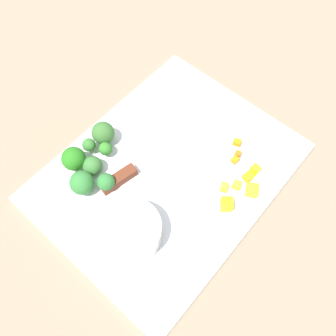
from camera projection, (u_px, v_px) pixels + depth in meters
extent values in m
plane|color=gray|center=(168.00, 173.00, 0.64)|extent=(4.00, 4.00, 0.00)
cube|color=white|center=(168.00, 172.00, 0.63)|extent=(0.45, 0.35, 0.01)
cylinder|color=beige|center=(132.00, 231.00, 0.55)|extent=(0.10, 0.10, 0.05)
cube|color=silver|center=(204.00, 125.00, 0.67)|extent=(0.17, 0.06, 0.00)
cube|color=#5F2B18|center=(119.00, 179.00, 0.61)|extent=(0.07, 0.03, 0.02)
cube|color=orange|center=(237.00, 142.00, 0.65)|extent=(0.02, 0.02, 0.01)
cube|color=orange|center=(238.00, 154.00, 0.63)|extent=(0.01, 0.01, 0.01)
cube|color=orange|center=(235.00, 160.00, 0.63)|extent=(0.01, 0.01, 0.01)
cube|color=yellow|center=(248.00, 177.00, 0.61)|extent=(0.02, 0.02, 0.01)
cube|color=yellow|center=(224.00, 187.00, 0.60)|extent=(0.02, 0.02, 0.01)
cube|color=yellow|center=(255.00, 169.00, 0.62)|extent=(0.02, 0.02, 0.01)
cube|color=yellow|center=(237.00, 185.00, 0.60)|extent=(0.02, 0.02, 0.01)
cube|color=yellow|center=(252.00, 190.00, 0.60)|extent=(0.03, 0.03, 0.02)
cube|color=yellow|center=(227.00, 204.00, 0.58)|extent=(0.03, 0.03, 0.02)
cylinder|color=#82AF69|center=(94.00, 169.00, 0.62)|extent=(0.01, 0.01, 0.01)
sphere|color=#387133|center=(93.00, 166.00, 0.61)|extent=(0.04, 0.04, 0.04)
cylinder|color=#96AB64|center=(91.00, 149.00, 0.64)|extent=(0.01, 0.01, 0.02)
sphere|color=#35722E|center=(89.00, 145.00, 0.62)|extent=(0.02, 0.02, 0.02)
cylinder|color=#8AAC61|center=(84.00, 187.00, 0.60)|extent=(0.01, 0.01, 0.01)
sphere|color=#327734|center=(82.00, 183.00, 0.59)|extent=(0.04, 0.04, 0.04)
cylinder|color=#8FB96A|center=(107.00, 185.00, 0.60)|extent=(0.01, 0.01, 0.01)
sphere|color=#307435|center=(106.00, 182.00, 0.59)|extent=(0.03, 0.03, 0.03)
cylinder|color=#8FBE6A|center=(107.00, 152.00, 0.63)|extent=(0.01, 0.01, 0.01)
sphere|color=#347B29|center=(105.00, 149.00, 0.62)|extent=(0.02, 0.02, 0.02)
cylinder|color=#91BB65|center=(76.00, 164.00, 0.62)|extent=(0.02, 0.02, 0.02)
sphere|color=#27751C|center=(74.00, 159.00, 0.60)|extent=(0.04, 0.04, 0.04)
cylinder|color=#91AF66|center=(105.00, 138.00, 0.65)|extent=(0.01, 0.01, 0.02)
sphere|color=#376A2E|center=(103.00, 133.00, 0.63)|extent=(0.04, 0.04, 0.04)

